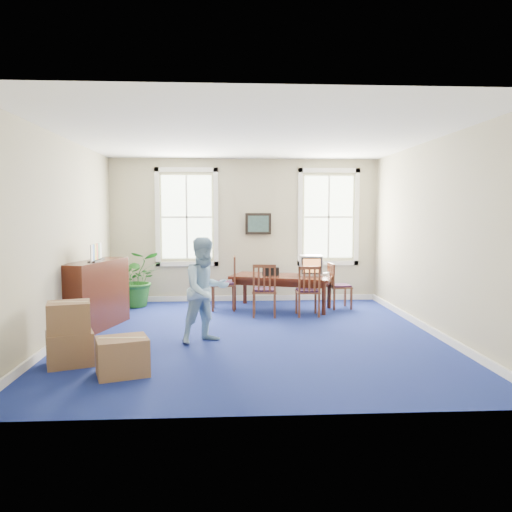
{
  "coord_description": "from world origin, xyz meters",
  "views": [
    {
      "loc": [
        -0.39,
        -8.0,
        2.0
      ],
      "look_at": [
        0.1,
        0.6,
        1.25
      ],
      "focal_mm": 35.0,
      "sensor_mm": 36.0,
      "label": 1
    }
  ],
  "objects": [
    {
      "name": "wall_left",
      "position": [
        -3.0,
        0.0,
        1.6
      ],
      "size": [
        0.0,
        6.5,
        6.5
      ],
      "primitive_type": "plane",
      "rotation": [
        1.57,
        0.0,
        1.57
      ],
      "color": "tan",
      "rests_on": "ground"
    },
    {
      "name": "window_left",
      "position": [
        -1.3,
        3.23,
        1.9
      ],
      "size": [
        1.4,
        0.12,
        2.2
      ],
      "primitive_type": null,
      "color": "white",
      "rests_on": "ground"
    },
    {
      "name": "crt_tv",
      "position": [
        1.34,
        2.25,
        0.91
      ],
      "size": [
        0.5,
        0.54,
        0.41
      ],
      "primitive_type": null,
      "rotation": [
        0.0,
        0.0,
        -0.09
      ],
      "color": "#B7B7BC",
      "rests_on": "conference_table"
    },
    {
      "name": "chair_end_left",
      "position": [
        -0.48,
        2.21,
        0.55
      ],
      "size": [
        0.5,
        0.5,
        1.1
      ],
      "primitive_type": null,
      "rotation": [
        0.0,
        0.0,
        -1.58
      ],
      "color": "brown",
      "rests_on": "ground"
    },
    {
      "name": "man",
      "position": [
        -0.73,
        -0.38,
        0.81
      ],
      "size": [
        1.0,
        0.94,
        1.63
      ],
      "primitive_type": "imported",
      "rotation": [
        0.0,
        0.0,
        0.56
      ],
      "color": "#94BEDF",
      "rests_on": "ground"
    },
    {
      "name": "chair_near_left",
      "position": [
        0.31,
        1.5,
        0.51
      ],
      "size": [
        0.5,
        0.5,
        1.03
      ],
      "primitive_type": null,
      "rotation": [
        0.0,
        0.0,
        3.06
      ],
      "color": "brown",
      "rests_on": "ground"
    },
    {
      "name": "potted_plant",
      "position": [
        -2.33,
        2.66,
        0.59
      ],
      "size": [
        1.22,
        1.11,
        1.19
      ],
      "primitive_type": "imported",
      "rotation": [
        0.0,
        0.0,
        0.18
      ],
      "color": "#1D5A1B",
      "rests_on": "ground"
    },
    {
      "name": "chair_end_right",
      "position": [
        1.95,
        2.21,
        0.47
      ],
      "size": [
        0.47,
        0.47,
        0.95
      ],
      "primitive_type": null,
      "rotation": [
        0.0,
        0.0,
        1.69
      ],
      "color": "brown",
      "rests_on": "ground"
    },
    {
      "name": "floor",
      "position": [
        0.0,
        0.0,
        0.0
      ],
      "size": [
        6.5,
        6.5,
        0.0
      ],
      "primitive_type": "plane",
      "color": "navy",
      "rests_on": "ground"
    },
    {
      "name": "cardboard_boxes",
      "position": [
        -2.25,
        -1.34,
        0.44
      ],
      "size": [
        2.0,
        2.0,
        0.88
      ],
      "primitive_type": null,
      "rotation": [
        0.0,
        0.0,
        0.37
      ],
      "color": "#876041",
      "rests_on": "ground"
    },
    {
      "name": "wall_right",
      "position": [
        3.0,
        0.0,
        1.6
      ],
      "size": [
        0.0,
        6.5,
        6.5
      ],
      "primitive_type": "plane",
      "rotation": [
        1.57,
        0.0,
        -1.57
      ],
      "color": "tan",
      "rests_on": "ground"
    },
    {
      "name": "equipment_bag",
      "position": [
        0.5,
        2.25,
        0.79
      ],
      "size": [
        0.36,
        0.24,
        0.17
      ],
      "primitive_type": "cube",
      "rotation": [
        0.0,
        0.0,
        -0.06
      ],
      "color": "black",
      "rests_on": "conference_table"
    },
    {
      "name": "window_right",
      "position": [
        1.9,
        3.23,
        1.9
      ],
      "size": [
        1.4,
        0.12,
        2.2
      ],
      "primitive_type": null,
      "color": "white",
      "rests_on": "ground"
    },
    {
      "name": "wall_back",
      "position": [
        0.0,
        3.25,
        1.6
      ],
      "size": [
        6.5,
        0.0,
        6.5
      ],
      "primitive_type": "plane",
      "rotation": [
        1.57,
        0.0,
        0.0
      ],
      "color": "tan",
      "rests_on": "ground"
    },
    {
      "name": "brochure_rack",
      "position": [
        -2.65,
        0.65,
        1.41
      ],
      "size": [
        0.26,
        0.72,
        0.31
      ],
      "primitive_type": null,
      "rotation": [
        0.0,
        0.0,
        0.2
      ],
      "color": "#99999E",
      "rests_on": "credenza"
    },
    {
      "name": "ceiling",
      "position": [
        0.0,
        0.0,
        3.2
      ],
      "size": [
        6.5,
        6.5,
        0.0
      ],
      "primitive_type": "plane",
      "rotation": [
        3.14,
        0.0,
        0.0
      ],
      "color": "white",
      "rests_on": "ground"
    },
    {
      "name": "baseboard_back",
      "position": [
        0.0,
        3.22,
        0.06
      ],
      "size": [
        6.0,
        0.04,
        0.12
      ],
      "primitive_type": "cube",
      "color": "white",
      "rests_on": "ground"
    },
    {
      "name": "baseboard_right",
      "position": [
        2.97,
        0.0,
        0.06
      ],
      "size": [
        0.04,
        6.5,
        0.12
      ],
      "primitive_type": "cube",
      "color": "white",
      "rests_on": "ground"
    },
    {
      "name": "credenza",
      "position": [
        -2.67,
        0.65,
        0.63
      ],
      "size": [
        0.86,
        1.66,
        1.25
      ],
      "primitive_type": "cube",
      "rotation": [
        0.0,
        0.0,
        -0.27
      ],
      "color": "#481C10",
      "rests_on": "ground"
    },
    {
      "name": "conference_table",
      "position": [
        0.73,
        2.21,
        0.35
      ],
      "size": [
        2.25,
        1.58,
        0.7
      ],
      "primitive_type": null,
      "rotation": [
        0.0,
        0.0,
        -0.35
      ],
      "color": "#481C10",
      "rests_on": "ground"
    },
    {
      "name": "wall_picture",
      "position": [
        0.3,
        3.2,
        1.75
      ],
      "size": [
        0.58,
        0.06,
        0.48
      ],
      "primitive_type": null,
      "color": "black",
      "rests_on": "ground"
    },
    {
      "name": "chair_near_right",
      "position": [
        1.16,
        1.5,
        0.49
      ],
      "size": [
        0.44,
        0.44,
        0.99
      ],
      "primitive_type": null,
      "rotation": [
        0.0,
        0.0,
        3.14
      ],
      "color": "brown",
      "rests_on": "ground"
    },
    {
      "name": "game_console",
      "position": [
        1.62,
        2.21,
        0.73
      ],
      "size": [
        0.25,
        0.27,
        0.06
      ],
      "primitive_type": "cube",
      "rotation": [
        0.0,
        0.0,
        -0.37
      ],
      "color": "white",
      "rests_on": "conference_table"
    },
    {
      "name": "baseboard_left",
      "position": [
        -2.97,
        0.0,
        0.06
      ],
      "size": [
        0.04,
        6.5,
        0.12
      ],
      "primitive_type": "cube",
      "color": "white",
      "rests_on": "ground"
    },
    {
      "name": "wall_front",
      "position": [
        0.0,
        -3.25,
        1.6
      ],
      "size": [
        6.5,
        0.0,
        6.5
      ],
      "primitive_type": "plane",
      "rotation": [
        -1.57,
        0.0,
        0.0
      ],
      "color": "tan",
      "rests_on": "ground"
    }
  ]
}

